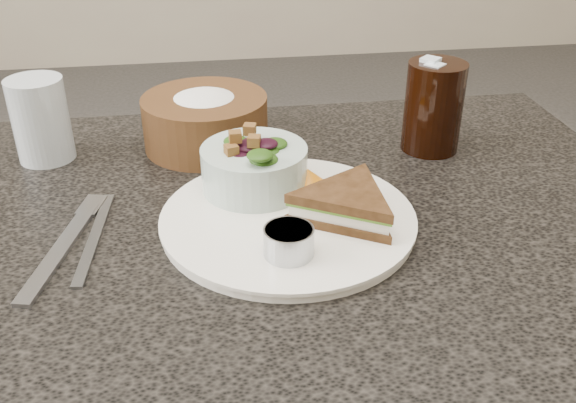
# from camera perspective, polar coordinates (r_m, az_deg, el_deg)

# --- Properties ---
(dinner_plate) EXTENTS (0.28, 0.28, 0.01)m
(dinner_plate) POSITION_cam_1_polar(r_m,az_deg,el_deg) (0.73, -0.00, -1.63)
(dinner_plate) COLOR white
(dinner_plate) RESTS_ON dining_table
(sandwich) EXTENTS (0.19, 0.19, 0.04)m
(sandwich) POSITION_cam_1_polar(r_m,az_deg,el_deg) (0.71, 5.25, -0.28)
(sandwich) COLOR #492E18
(sandwich) RESTS_ON dinner_plate
(salad_bowl) EXTENTS (0.13, 0.13, 0.07)m
(salad_bowl) POSITION_cam_1_polar(r_m,az_deg,el_deg) (0.76, -3.02, 3.64)
(salad_bowl) COLOR #ABC3B8
(salad_bowl) RESTS_ON dinner_plate
(dressing_ramekin) EXTENTS (0.06, 0.06, 0.03)m
(dressing_ramekin) POSITION_cam_1_polar(r_m,az_deg,el_deg) (0.65, 0.07, -3.62)
(dressing_ramekin) COLOR #A5AAB1
(dressing_ramekin) RESTS_ON dinner_plate
(orange_wedge) EXTENTS (0.09, 0.09, 0.03)m
(orange_wedge) POSITION_cam_1_polar(r_m,az_deg,el_deg) (0.77, 1.76, 1.96)
(orange_wedge) COLOR orange
(orange_wedge) RESTS_ON dinner_plate
(fork) EXTENTS (0.06, 0.19, 0.01)m
(fork) POSITION_cam_1_polar(r_m,az_deg,el_deg) (0.72, -19.58, -4.08)
(fork) COLOR #A8ABB2
(fork) RESTS_ON dining_table
(knife) EXTENTS (0.03, 0.18, 0.00)m
(knife) POSITION_cam_1_polar(r_m,az_deg,el_deg) (0.74, -16.80, -3.03)
(knife) COLOR #8F949C
(knife) RESTS_ON dining_table
(bread_basket) EXTENTS (0.19, 0.19, 0.10)m
(bread_basket) POSITION_cam_1_polar(r_m,az_deg,el_deg) (0.90, -7.39, 7.81)
(bread_basket) COLOR #452A16
(bread_basket) RESTS_ON dining_table
(cola_glass) EXTENTS (0.09, 0.09, 0.14)m
(cola_glass) POSITION_cam_1_polar(r_m,az_deg,el_deg) (0.90, 12.84, 8.54)
(cola_glass) COLOR black
(cola_glass) RESTS_ON dining_table
(water_glass) EXTENTS (0.08, 0.08, 0.11)m
(water_glass) POSITION_cam_1_polar(r_m,az_deg,el_deg) (0.92, -21.12, 6.80)
(water_glass) COLOR #B4BFC6
(water_glass) RESTS_ON dining_table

